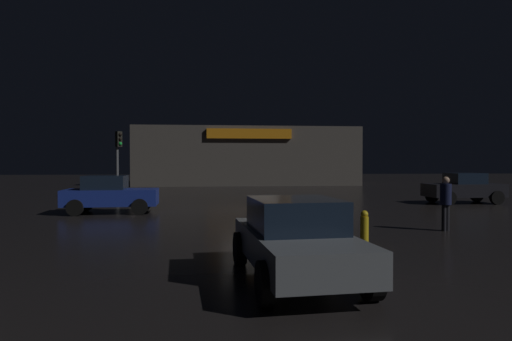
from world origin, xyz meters
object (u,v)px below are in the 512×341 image
Objects in this scene: pedestrian at (446,199)px; traffic_signal_main at (118,152)px; car_near at (110,194)px; fire_hydrant at (364,227)px; store_building at (246,157)px; car_far at (296,238)px; car_crossing at (464,188)px.

traffic_signal_main is at bearing 133.57° from pedestrian.
car_near is 11.54m from fire_hydrant.
traffic_signal_main reaches higher than fire_hydrant.
store_building reaches higher than fire_hydrant.
car_near reaches higher than fire_hydrant.
store_building is at bearing 97.44° from pedestrian.
store_building is 31.08m from pedestrian.
car_far is 7.80m from pedestrian.
car_near is at bearing 117.52° from car_far.
fire_hydrant is (-3.32, -1.93, -0.56)m from pedestrian.
store_building is 5.27× the size of traffic_signal_main.
car_far is at bearing -69.31° from traffic_signal_main.
traffic_signal_main is 4.47× the size of fire_hydrant.
traffic_signal_main reaches higher than car_near.
pedestrian is (-5.88, -8.79, 0.19)m from car_crossing.
store_building reaches higher than car_near.
pedestrian reaches higher than car_near.
car_near is 4.38× the size of fire_hydrant.
fire_hydrant is (2.47, 3.28, -0.32)m from car_far.
pedestrian is at bearing -46.43° from traffic_signal_main.
store_building is at bearing 72.83° from car_near.
car_crossing is at bearing 56.21° from pedestrian.
pedestrian is 1.92× the size of fire_hydrant.
fire_hydrant is at bearing -149.81° from pedestrian.
car_near is at bearing -80.81° from traffic_signal_main.
fire_hydrant is at bearing -130.64° from car_crossing.
traffic_signal_main is 1.01× the size of car_crossing.
fire_hydrant is (8.34, -7.97, -0.36)m from car_near.
traffic_signal_main is at bearing 99.19° from car_near.
store_building reaches higher than car_far.
traffic_signal_main is 2.33× the size of pedestrian.
pedestrian is 3.88m from fire_hydrant.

